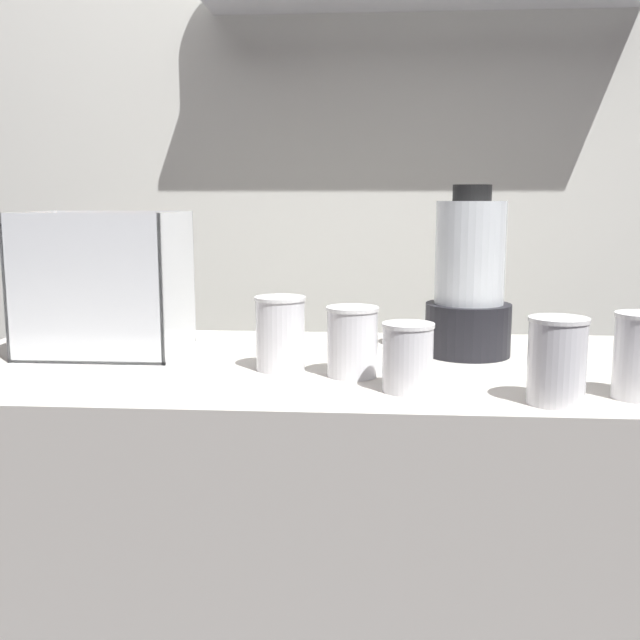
% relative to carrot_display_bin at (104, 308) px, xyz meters
% --- Properties ---
extents(counter, '(1.40, 0.64, 0.90)m').
position_rel_carrot_display_bin_xyz_m(counter, '(0.43, -0.07, -0.54)').
color(counter, beige).
rests_on(counter, ground_plane).
extents(back_wall_unit, '(2.60, 0.24, 2.50)m').
position_rel_carrot_display_bin_xyz_m(back_wall_unit, '(0.43, 0.69, 0.28)').
color(back_wall_unit, silver).
rests_on(back_wall_unit, ground_plane).
extents(carrot_display_bin, '(0.29, 0.24, 0.27)m').
position_rel_carrot_display_bin_xyz_m(carrot_display_bin, '(0.00, 0.00, 0.00)').
color(carrot_display_bin, white).
rests_on(carrot_display_bin, counter).
extents(blender_pitcher, '(0.16, 0.16, 0.32)m').
position_rel_carrot_display_bin_xyz_m(blender_pitcher, '(0.71, 0.02, 0.05)').
color(blender_pitcher, black).
rests_on(blender_pitcher, counter).
extents(juice_cup_mango_far_left, '(0.09, 0.09, 0.13)m').
position_rel_carrot_display_bin_xyz_m(juice_cup_mango_far_left, '(0.36, -0.13, -0.03)').
color(juice_cup_mango_far_left, white).
rests_on(juice_cup_mango_far_left, counter).
extents(juice_cup_carrot_left, '(0.09, 0.09, 0.12)m').
position_rel_carrot_display_bin_xyz_m(juice_cup_carrot_left, '(0.49, -0.17, -0.03)').
color(juice_cup_carrot_left, white).
rests_on(juice_cup_carrot_left, counter).
extents(juice_cup_mango_middle, '(0.08, 0.08, 0.11)m').
position_rel_carrot_display_bin_xyz_m(juice_cup_mango_middle, '(0.58, -0.26, -0.04)').
color(juice_cup_mango_middle, white).
rests_on(juice_cup_mango_middle, counter).
extents(juice_cup_pomegranate_right, '(0.09, 0.09, 0.13)m').
position_rel_carrot_display_bin_xyz_m(juice_cup_pomegranate_right, '(0.80, -0.32, -0.03)').
color(juice_cup_pomegranate_right, white).
rests_on(juice_cup_pomegranate_right, counter).
extents(juice_cup_carrot_far_right, '(0.08, 0.08, 0.13)m').
position_rel_carrot_display_bin_xyz_m(juice_cup_carrot_far_right, '(0.93, -0.28, -0.03)').
color(juice_cup_carrot_far_right, white).
rests_on(juice_cup_carrot_far_right, counter).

